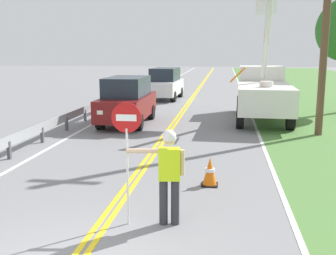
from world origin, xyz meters
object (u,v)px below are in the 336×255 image
Objects in this scene: oncoming_suv_nearest at (127,100)px; oncoming_suv_second at (165,83)px; traffic_cone_lead at (210,172)px; utility_pole_near at (326,16)px; stop_sign_paddle at (127,136)px; utility_bucket_truck at (263,90)px; flagger_worker at (169,171)px.

oncoming_suv_second is at bearing 88.28° from oncoming_suv_nearest.
oncoming_suv_second reaches higher than traffic_cone_lead.
utility_pole_near is at bearing -9.52° from oncoming_suv_nearest.
stop_sign_paddle is 13.10m from utility_bucket_truck.
oncoming_suv_nearest is at bearing 170.48° from utility_pole_near.
oncoming_suv_second is at bearing 127.48° from utility_bucket_truck.
utility_bucket_truck is at bearing 19.17° from oncoming_suv_nearest.
oncoming_suv_nearest is (-6.08, -2.11, -0.36)m from utility_bucket_truck.
utility_bucket_truck is at bearing -52.52° from oncoming_suv_second.
utility_bucket_truck is at bearing 77.51° from flagger_worker.
oncoming_suv_nearest reaches higher than traffic_cone_lead.
traffic_cone_lead is at bearing -120.76° from utility_pole_near.
flagger_worker is 12.83m from utility_bucket_truck.
oncoming_suv_second is 6.69× the size of traffic_cone_lead.
oncoming_suv_nearest is at bearing 103.62° from stop_sign_paddle.
flagger_worker is 0.27× the size of utility_bucket_truck.
stop_sign_paddle is 0.34× the size of utility_bucket_truck.
flagger_worker is at bearing -117.19° from utility_pole_near.
flagger_worker is at bearing -102.49° from utility_bucket_truck.
traffic_cone_lead is (1.44, 2.48, -1.37)m from stop_sign_paddle.
utility_bucket_truck is 0.80× the size of utility_pole_near.
utility_pole_near is at bearing 59.24° from traffic_cone_lead.
traffic_cone_lead is (-3.98, -6.68, -4.16)m from utility_pole_near.
oncoming_suv_nearest is 6.59× the size of traffic_cone_lead.
oncoming_suv_nearest is at bearing -91.72° from oncoming_suv_second.
utility_pole_near reaches higher than oncoming_suv_second.
oncoming_suv_second is 18.08m from traffic_cone_lead.
flagger_worker is 0.21× the size of utility_pole_near.
flagger_worker is 10.77m from utility_pole_near.
stop_sign_paddle is at bearing -76.38° from oncoming_suv_nearest.
traffic_cone_lead is at bearing -78.19° from oncoming_suv_second.
flagger_worker is 1.02m from stop_sign_paddle.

